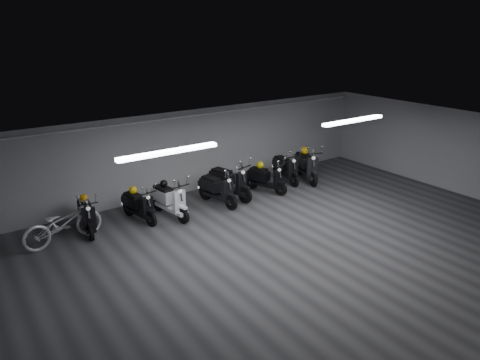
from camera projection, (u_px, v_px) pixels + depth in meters
floor at (295, 244)px, 11.50m from camera, size 14.00×10.00×0.01m
ceiling at (300, 139)px, 10.57m from camera, size 14.00×10.00×0.01m
back_wall at (199, 150)px, 14.92m from camera, size 14.00×0.01×2.80m
right_wall at (454, 151)px, 14.79m from camera, size 0.01×10.00×2.80m
fluor_strip_left at (169, 152)px, 9.75m from camera, size 2.40×0.18×0.08m
fluor_strip_right at (353, 121)px, 12.98m from camera, size 2.40×0.18×0.08m
conduit at (199, 115)px, 14.45m from camera, size 13.60×0.05×0.05m
scooter_0 at (86, 210)px, 11.97m from camera, size 0.80×1.78×1.28m
scooter_1 at (139, 201)px, 12.64m from camera, size 0.91×1.77×1.26m
scooter_2 at (169, 195)px, 12.88m from camera, size 0.92×1.96×1.40m
scooter_3 at (218, 184)px, 13.79m from camera, size 0.94×1.91×1.36m
scooter_5 at (229, 177)px, 14.30m from camera, size 1.16×2.10×1.48m
scooter_7 at (266, 174)px, 14.86m from camera, size 1.18×1.82×1.29m
scooter_8 at (286, 164)px, 15.86m from camera, size 0.90×1.90×1.36m
scooter_9 at (307, 161)px, 15.95m from camera, size 1.32×2.10×1.49m
bicycle at (62, 219)px, 11.35m from camera, size 2.15×1.03×1.33m
helmet_0 at (260, 165)px, 14.89m from camera, size 0.26×0.26×0.26m
helmet_1 at (84, 198)px, 12.08m from camera, size 0.24×0.24×0.24m
helmet_2 at (133, 190)px, 12.70m from camera, size 0.24×0.24×0.24m
helmet_3 at (164, 184)px, 12.97m from camera, size 0.23×0.23×0.23m
helmet_4 at (304, 151)px, 16.10m from camera, size 0.29×0.29×0.29m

